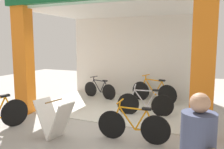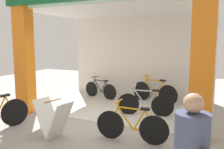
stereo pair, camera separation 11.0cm
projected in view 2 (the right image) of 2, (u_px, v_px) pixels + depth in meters
The scene contains 7 objects.
ground_plane at pixel (99, 123), 6.03m from camera, with size 18.56×18.56×0.00m, color #9E9991.
shop_facade at pixel (123, 43), 7.23m from camera, with size 5.48×3.57×3.77m.
bicycle_inside_0 at pixel (145, 104), 6.57m from camera, with size 1.54×0.46×0.86m.
bicycle_inside_1 at pixel (154, 92), 8.02m from camera, with size 1.64×0.57×0.93m.
bicycle_inside_2 at pixel (100, 90), 8.66m from camera, with size 1.41×0.44×0.79m.
bicycle_parked_1 at pixel (132, 126), 4.87m from camera, with size 1.54×0.42×0.84m.
sandwich_board_sign at pixel (53, 119), 5.06m from camera, with size 0.87×0.59×0.84m.
Camera 2 is at (2.71, -5.14, 2.05)m, focal length 37.89 mm.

